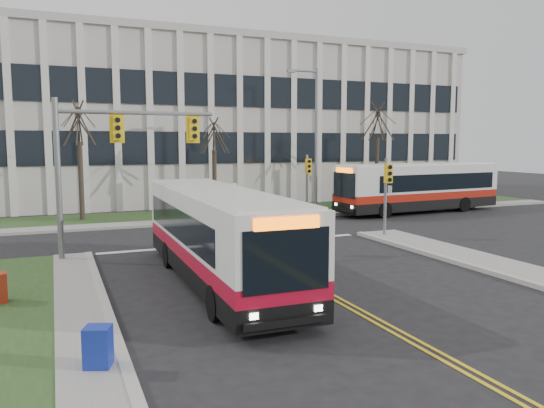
{
  "coord_description": "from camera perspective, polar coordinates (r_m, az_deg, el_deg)",
  "views": [
    {
      "loc": [
        -7.47,
        -14.23,
        4.52
      ],
      "look_at": [
        0.9,
        5.99,
        2.0
      ],
      "focal_mm": 35.0,
      "sensor_mm": 36.0,
      "label": 1
    }
  ],
  "objects": [
    {
      "name": "ground",
      "position": [
        16.7,
        5.07,
        -9.16
      ],
      "size": [
        120.0,
        120.0,
        0.0
      ],
      "primitive_type": "plane",
      "color": "black",
      "rests_on": "ground"
    },
    {
      "name": "sidewalk_west",
      "position": [
        10.26,
        -18.69,
        -19.49
      ],
      "size": [
        1.2,
        26.0,
        0.14
      ],
      "primitive_type": "cube",
      "color": "#9E9B93",
      "rests_on": "ground"
    },
    {
      "name": "sidewalk_cross",
      "position": [
        32.27,
        0.47,
        -1.36
      ],
      "size": [
        44.0,
        1.6,
        0.14
      ],
      "primitive_type": "cube",
      "color": "#9E9B93",
      "rests_on": "ground"
    },
    {
      "name": "building_lawn",
      "position": [
        34.85,
        -1.33,
        -0.79
      ],
      "size": [
        44.0,
        5.0,
        0.12
      ],
      "primitive_type": "cube",
      "color": "#2B491F",
      "rests_on": "ground"
    },
    {
      "name": "office_building",
      "position": [
        45.98,
        -6.81,
        8.36
      ],
      "size": [
        40.0,
        16.0,
        12.0
      ],
      "primitive_type": "cube",
      "color": "beige",
      "rests_on": "ground"
    },
    {
      "name": "mast_arm_signal",
      "position": [
        21.48,
        -17.62,
        5.56
      ],
      "size": [
        6.11,
        0.38,
        6.2
      ],
      "color": "slate",
      "rests_on": "ground"
    },
    {
      "name": "signal_pole_near",
      "position": [
        25.8,
        12.25,
        1.93
      ],
      "size": [
        0.34,
        0.39,
        3.8
      ],
      "color": "slate",
      "rests_on": "ground"
    },
    {
      "name": "signal_pole_far",
      "position": [
        33.13,
        3.85,
        3.06
      ],
      "size": [
        0.34,
        0.39,
        3.8
      ],
      "color": "slate",
      "rests_on": "ground"
    },
    {
      "name": "streetlight",
      "position": [
        34.16,
        4.54,
        7.68
      ],
      "size": [
        2.15,
        0.25,
        9.2
      ],
      "color": "slate",
      "rests_on": "ground"
    },
    {
      "name": "directory_sign",
      "position": [
        33.43,
        -5.02,
        0.79
      ],
      "size": [
        1.5,
        0.12,
        2.0
      ],
      "color": "slate",
      "rests_on": "ground"
    },
    {
      "name": "tree_left",
      "position": [
        32.28,
        -20.07,
        7.94
      ],
      "size": [
        1.8,
        1.8,
        7.7
      ],
      "color": "#42352B",
      "rests_on": "ground"
    },
    {
      "name": "tree_mid",
      "position": [
        33.79,
        -6.26,
        7.14
      ],
      "size": [
        1.8,
        1.8,
        6.82
      ],
      "color": "#42352B",
      "rests_on": "ground"
    },
    {
      "name": "tree_right",
      "position": [
        38.75,
        11.3,
        8.49
      ],
      "size": [
        1.8,
        1.8,
        8.25
      ],
      "color": "#42352B",
      "rests_on": "ground"
    },
    {
      "name": "bus_main",
      "position": [
        17.16,
        -5.81,
        -3.64
      ],
      "size": [
        2.58,
        11.2,
        2.98
      ],
      "primitive_type": null,
      "rotation": [
        0.0,
        0.0,
        -0.01
      ],
      "color": "silver",
      "rests_on": "ground"
    },
    {
      "name": "bus_cross",
      "position": [
        35.95,
        15.46,
        1.62
      ],
      "size": [
        11.93,
        3.54,
        3.14
      ],
      "primitive_type": null,
      "rotation": [
        0.0,
        0.0,
        -1.49
      ],
      "color": "silver",
      "rests_on": "ground"
    },
    {
      "name": "newspaper_box_blue",
      "position": [
        11.33,
        -18.2,
        -14.69
      ],
      "size": [
        0.63,
        0.6,
        0.95
      ],
      "primitive_type": "cube",
      "rotation": [
        0.0,
        0.0,
        -0.36
      ],
      "color": "navy",
      "rests_on": "ground"
    }
  ]
}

